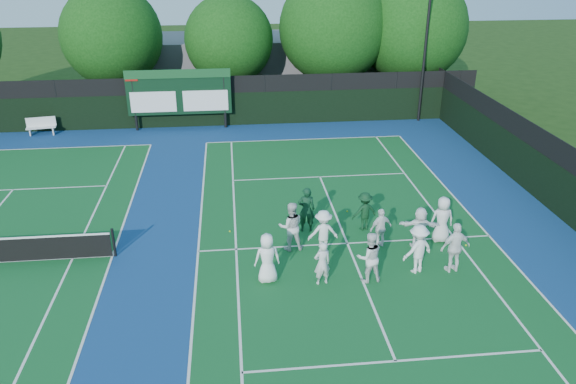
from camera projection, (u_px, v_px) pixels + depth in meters
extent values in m
plane|color=#1A350E|center=(353.00, 257.00, 19.90)|extent=(120.00, 120.00, 0.00)
cube|color=navy|center=(184.00, 252.00, 20.23)|extent=(34.00, 32.00, 0.01)
cube|color=#105222|center=(347.00, 243.00, 20.81)|extent=(10.97, 23.77, 0.00)
cube|color=silver|center=(305.00, 139.00, 31.57)|extent=(10.97, 0.08, 0.00)
cube|color=silver|center=(198.00, 251.00, 20.27)|extent=(0.08, 23.77, 0.00)
cube|color=silver|center=(489.00, 236.00, 21.34)|extent=(0.08, 23.77, 0.00)
cube|color=silver|center=(236.00, 249.00, 20.41)|extent=(0.08, 23.77, 0.00)
cube|color=silver|center=(454.00, 238.00, 21.20)|extent=(0.08, 23.77, 0.00)
cube|color=silver|center=(396.00, 361.00, 15.01)|extent=(8.23, 0.08, 0.00)
cube|color=silver|center=(320.00, 177.00, 26.60)|extent=(8.23, 0.08, 0.00)
cube|color=silver|center=(347.00, 243.00, 20.80)|extent=(0.08, 12.80, 0.00)
cube|color=silver|center=(47.00, 148.00, 30.21)|extent=(10.97, 0.08, 0.00)
cube|color=silver|center=(112.00, 256.00, 19.98)|extent=(0.08, 23.77, 0.00)
cube|color=silver|center=(73.00, 258.00, 19.85)|extent=(0.08, 23.77, 0.00)
cube|color=silver|center=(13.00, 190.00, 25.24)|extent=(8.23, 0.08, 0.00)
cube|color=black|center=(198.00, 110.00, 33.40)|extent=(34.00, 0.08, 2.00)
cube|color=black|center=(196.00, 85.00, 32.78)|extent=(34.00, 0.05, 1.00)
cylinder|color=black|center=(134.00, 101.00, 32.38)|extent=(0.16, 0.16, 3.50)
cylinder|color=black|center=(225.00, 99.00, 32.88)|extent=(0.16, 0.16, 3.50)
cube|color=black|center=(179.00, 92.00, 32.45)|extent=(6.00, 0.15, 2.60)
cube|color=#144821|center=(177.00, 74.00, 31.90)|extent=(6.00, 0.05, 0.50)
cube|color=white|center=(153.00, 102.00, 32.42)|extent=(2.60, 0.04, 1.20)
cube|color=white|center=(206.00, 101.00, 32.71)|extent=(2.60, 0.04, 1.20)
cube|color=#A7130D|center=(131.00, 77.00, 31.69)|extent=(0.70, 0.04, 0.50)
cube|color=slate|center=(257.00, 64.00, 40.62)|extent=(18.00, 6.00, 4.00)
cylinder|color=black|center=(426.00, 38.00, 32.79)|extent=(0.16, 0.16, 10.00)
cylinder|color=black|center=(114.00, 243.00, 19.77)|extent=(0.10, 0.10, 1.10)
cube|color=white|center=(41.00, 127.00, 32.13)|extent=(1.65, 0.69, 0.06)
cube|color=white|center=(41.00, 122.00, 32.15)|extent=(1.59, 0.33, 0.53)
cube|color=white|center=(30.00, 132.00, 32.16)|extent=(0.13, 0.38, 0.43)
cube|color=white|center=(53.00, 131.00, 32.29)|extent=(0.13, 0.38, 0.43)
cylinder|color=black|center=(119.00, 93.00, 35.96)|extent=(0.44, 0.44, 2.54)
sphere|color=#0D3A0D|center=(112.00, 36.00, 34.48)|extent=(6.18, 6.18, 6.18)
sphere|color=#0D3A0D|center=(124.00, 45.00, 35.06)|extent=(4.32, 4.32, 4.32)
cylinder|color=black|center=(231.00, 91.00, 36.68)|extent=(0.44, 0.44, 2.41)
sphere|color=#0D3A0D|center=(229.00, 40.00, 35.32)|extent=(5.58, 5.58, 5.58)
sphere|color=#0D3A0D|center=(239.00, 48.00, 35.88)|extent=(3.91, 3.91, 3.91)
cylinder|color=black|center=(331.00, 88.00, 37.30)|extent=(0.44, 0.44, 2.54)
sphere|color=#0D3A0D|center=(333.00, 28.00, 35.70)|extent=(6.96, 6.96, 6.96)
sphere|color=#0D3A0D|center=(341.00, 38.00, 36.32)|extent=(4.87, 4.87, 4.87)
cylinder|color=black|center=(408.00, 87.00, 37.83)|extent=(0.44, 0.44, 2.43)
sphere|color=#0D3A0D|center=(413.00, 28.00, 36.24)|extent=(7.02, 7.02, 7.02)
sphere|color=#0D3A0D|center=(419.00, 38.00, 36.86)|extent=(4.91, 4.91, 4.91)
sphere|color=#AFCE18|center=(347.00, 211.00, 23.19)|extent=(0.07, 0.07, 0.07)
sphere|color=#AFCE18|center=(466.00, 245.00, 20.63)|extent=(0.07, 0.07, 0.07)
sphere|color=#AFCE18|center=(230.00, 231.00, 21.61)|extent=(0.07, 0.07, 0.07)
sphere|color=#AFCE18|center=(381.00, 227.00, 21.97)|extent=(0.07, 0.07, 0.07)
sphere|color=#AFCE18|center=(453.00, 266.00, 19.32)|extent=(0.07, 0.07, 0.07)
imported|color=white|center=(267.00, 258.00, 18.19)|extent=(0.91, 0.64, 1.74)
imported|color=silver|center=(322.00, 263.00, 18.09)|extent=(0.63, 0.48, 1.54)
imported|color=white|center=(369.00, 257.00, 18.23)|extent=(0.91, 0.74, 1.76)
imported|color=white|center=(418.00, 249.00, 18.72)|extent=(1.29, 1.03, 1.75)
imported|color=white|center=(455.00, 248.00, 18.74)|extent=(1.12, 0.61, 1.81)
imported|color=silver|center=(291.00, 226.00, 20.08)|extent=(0.93, 0.74, 1.85)
imported|color=white|center=(323.00, 232.00, 19.87)|extent=(1.11, 0.68, 1.67)
imported|color=white|center=(381.00, 228.00, 20.32)|extent=(0.97, 0.65, 1.52)
imported|color=white|center=(420.00, 227.00, 20.31)|extent=(1.52, 0.72, 1.57)
imported|color=silver|center=(442.00, 220.00, 20.64)|extent=(0.88, 0.58, 1.78)
imported|color=#0D321D|center=(306.00, 210.00, 21.35)|extent=(0.69, 0.48, 1.82)
imported|color=#0E341A|center=(364.00, 211.00, 21.52)|extent=(1.11, 0.79, 1.55)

